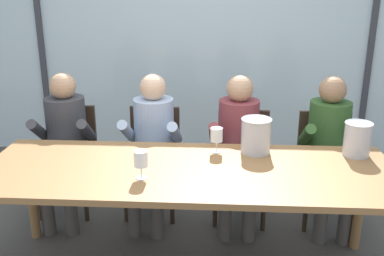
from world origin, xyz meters
The scene contains 18 objects.
ground centered at (0.00, 1.00, 0.00)m, with size 14.00×14.00×0.00m, color #4C4742.
window_glass_panel centered at (0.00, 2.23, 1.30)m, with size 7.81×0.03×2.60m, color silver.
window_mullion_left centered at (-1.76, 2.21, 1.30)m, with size 0.06×0.06×2.60m, color #38383D.
window_mullion_right centered at (1.76, 2.21, 1.30)m, with size 0.06×0.06×2.60m, color #38383D.
hillside_vineyard centered at (0.00, 5.66, 0.84)m, with size 13.81×2.40×1.69m, color #477A38.
dining_table centered at (0.00, 0.00, 0.69)m, with size 2.61×0.91×0.76m.
chair_near_curtain centered at (-1.08, 0.89, 0.51)m, with size 0.45×0.45×0.87m.
chair_left_of_center centered at (-0.36, 0.90, 0.51)m, with size 0.45×0.45×0.87m.
chair_center centered at (0.38, 0.85, 0.51)m, with size 0.48×0.48×0.87m.
chair_right_of_center centered at (1.06, 0.84, 0.51)m, with size 0.45×0.45×0.87m.
person_charcoal_jacket centered at (-1.05, 0.73, 0.68)m, with size 0.48×0.63×1.19m.
person_pale_blue_shirt centered at (-0.34, 0.73, 0.68)m, with size 0.48×0.62×1.19m.
person_maroon_top centered at (0.34, 0.73, 0.68)m, with size 0.47×0.61×1.19m.
person_olive_shirt centered at (1.05, 0.73, 0.68)m, with size 0.46×0.61×1.19m.
ice_bucket_primary centered at (1.11, 0.29, 0.88)m, with size 0.18×0.18×0.23m.
ice_bucket_secondary centered at (0.44, 0.30, 0.89)m, with size 0.21×0.21×0.24m.
wine_glass_by_left_taster centered at (0.17, 0.29, 0.88)m, with size 0.08×0.08×0.17m.
wine_glass_near_bucket centered at (-0.27, -0.16, 0.88)m, with size 0.08×0.08×0.17m.
Camera 1 is at (0.18, -2.55, 1.90)m, focal length 41.42 mm.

